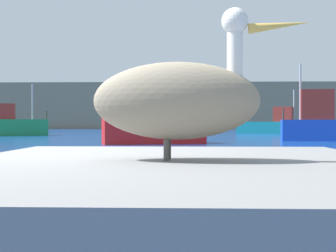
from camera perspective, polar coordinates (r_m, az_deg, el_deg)
name	(u,v)px	position (r m, az deg, el deg)	size (l,w,h in m)	color
hillside_backdrop	(176,107)	(76.91, 1.04, 2.45)	(140.00, 12.59, 7.39)	#7F755B
pier_dock	(176,236)	(2.70, 0.98, -13.68)	(2.60, 2.92, 0.88)	gray
pelican	(178,98)	(2.62, 1.32, 3.52)	(1.27, 0.47, 0.88)	gray
fishing_boat_green	(8,125)	(38.16, -19.62, 0.15)	(6.42, 3.46, 4.18)	#1E8C4C
fishing_boat_blue	(325,123)	(27.70, 19.28, 0.31)	(5.48, 2.10, 4.52)	blue
fishing_boat_red	(153,124)	(22.96, -1.92, 0.21)	(5.37, 2.88, 4.07)	red
fishing_boat_teal	(275,125)	(44.26, 13.37, 0.14)	(6.89, 4.58, 4.13)	teal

